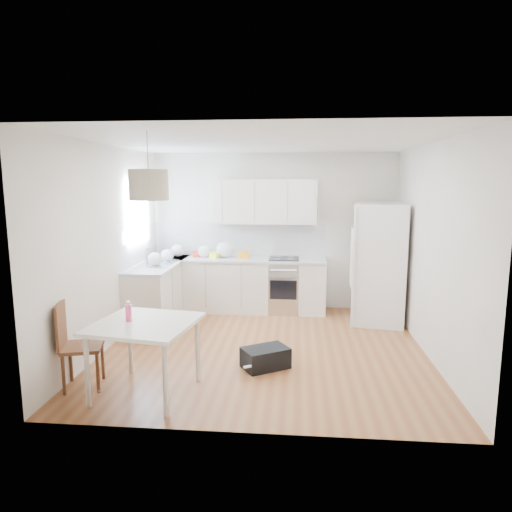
{
  "coord_description": "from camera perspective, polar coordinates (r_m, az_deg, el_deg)",
  "views": [
    {
      "loc": [
        0.41,
        -5.83,
        2.21
      ],
      "look_at": [
        -0.15,
        0.4,
        1.19
      ],
      "focal_mm": 32.0,
      "sensor_mm": 36.0,
      "label": 1
    }
  ],
  "objects": [
    {
      "name": "grocery_bag_c",
      "position": [
        7.85,
        -3.91,
        0.8
      ],
      "size": [
        0.31,
        0.26,
        0.28
      ],
      "primitive_type": "ellipsoid",
      "color": "white",
      "rests_on": "counter_back"
    },
    {
      "name": "pendant_lamp",
      "position": [
        4.67,
        -13.27,
        8.64
      ],
      "size": [
        0.44,
        0.44,
        0.3
      ],
      "primitive_type": "cylinder",
      "rotation": [
        0.0,
        0.0,
        -0.14
      ],
      "color": "#BBAF90",
      "rests_on": "ceiling"
    },
    {
      "name": "range_oven",
      "position": [
        7.84,
        3.5,
        -3.81
      ],
      "size": [
        0.5,
        0.61,
        0.88
      ],
      "primitive_type": null,
      "color": "silver",
      "rests_on": "floor"
    },
    {
      "name": "snack_red",
      "position": [
        8.01,
        -7.4,
        0.27
      ],
      "size": [
        0.16,
        0.13,
        0.1
      ],
      "primitive_type": "cube",
      "rotation": [
        0.0,
        0.0,
        0.29
      ],
      "color": "red",
      "rests_on": "counter_back"
    },
    {
      "name": "drink_bottle",
      "position": [
        4.93,
        -15.65,
        -6.67
      ],
      "size": [
        0.08,
        0.08,
        0.21
      ],
      "primitive_type": "cylinder",
      "rotation": [
        0.0,
        0.0,
        -0.29
      ],
      "color": "#EB4178",
      "rests_on": "dining_table"
    },
    {
      "name": "cabinets_left",
      "position": [
        7.58,
        -11.98,
        -4.45
      ],
      "size": [
        0.6,
        1.8,
        0.88
      ],
      "primitive_type": "cube",
      "color": "silver",
      "rests_on": "floor"
    },
    {
      "name": "ceiling",
      "position": [
        5.87,
        1.18,
        14.05
      ],
      "size": [
        4.2,
        4.2,
        0.0
      ],
      "primitive_type": "plane",
      "rotation": [
        3.14,
        0.0,
        0.0
      ],
      "color": "white",
      "rests_on": "wall_back"
    },
    {
      "name": "window_glassblock",
      "position": [
        7.43,
        -14.57,
        5.41
      ],
      "size": [
        0.02,
        1.0,
        1.0
      ],
      "primitive_type": "cube",
      "color": "#BFE0F9",
      "rests_on": "wall_left"
    },
    {
      "name": "dining_table",
      "position": [
        4.92,
        -13.74,
        -8.99
      ],
      "size": [
        1.13,
        1.13,
        0.78
      ],
      "rotation": [
        0.0,
        0.0,
        -0.15
      ],
      "color": "beige",
      "rests_on": "floor"
    },
    {
      "name": "refrigerator",
      "position": [
        7.46,
        15.15,
        -0.86
      ],
      "size": [
        1.01,
        1.05,
        1.88
      ],
      "primitive_type": null,
      "rotation": [
        0.0,
        0.0,
        -0.13
      ],
      "color": "white",
      "rests_on": "floor"
    },
    {
      "name": "wall_right",
      "position": [
        6.13,
        21.11,
        0.57
      ],
      "size": [
        0.0,
        4.2,
        4.2
      ],
      "primitive_type": "plane",
      "rotation": [
        1.57,
        0.0,
        -1.57
      ],
      "color": "beige",
      "rests_on": "floor"
    },
    {
      "name": "counter_left",
      "position": [
        7.48,
        -12.1,
        -1.03
      ],
      "size": [
        0.64,
        1.82,
        0.04
      ],
      "primitive_type": "cube",
      "color": "#B4B7BA",
      "rests_on": "cabinets_left"
    },
    {
      "name": "cabinets_back",
      "position": [
        7.9,
        -2.33,
        -3.7
      ],
      "size": [
        3.0,
        0.6,
        0.88
      ],
      "primitive_type": "cube",
      "color": "silver",
      "rests_on": "floor"
    },
    {
      "name": "wall_left",
      "position": [
        6.41,
        -17.96,
        1.09
      ],
      "size": [
        0.0,
        4.2,
        4.2
      ],
      "primitive_type": "plane",
      "rotation": [
        1.57,
        0.0,
        1.57
      ],
      "color": "beige",
      "rests_on": "floor"
    },
    {
      "name": "backsplash_back",
      "position": [
        8.05,
        -2.09,
        2.12
      ],
      "size": [
        3.0,
        0.01,
        0.58
      ],
      "primitive_type": "cube",
      "color": "white",
      "rests_on": "wall_back"
    },
    {
      "name": "floor",
      "position": [
        6.25,
        1.09,
        -11.45
      ],
      "size": [
        4.2,
        4.2,
        0.0
      ],
      "primitive_type": "plane",
      "color": "brown",
      "rests_on": "ground"
    },
    {
      "name": "snack_yellow",
      "position": [
        7.81,
        -5.26,
        0.08
      ],
      "size": [
        0.17,
        0.14,
        0.1
      ],
      "primitive_type": "cube",
      "rotation": [
        0.0,
        0.0,
        -0.44
      ],
      "color": "yellow",
      "rests_on": "counter_back"
    },
    {
      "name": "snack_orange",
      "position": [
        7.76,
        -1.51,
        0.14
      ],
      "size": [
        0.19,
        0.13,
        0.12
      ],
      "primitive_type": "cube",
      "rotation": [
        0.0,
        0.0,
        -0.1
      ],
      "color": "orange",
      "rests_on": "counter_back"
    },
    {
      "name": "gym_bag",
      "position": [
        5.61,
        1.18,
        -12.59
      ],
      "size": [
        0.63,
        0.57,
        0.24
      ],
      "primitive_type": "cube",
      "rotation": [
        0.0,
        0.0,
        0.55
      ],
      "color": "black",
      "rests_on": "floor"
    },
    {
      "name": "grocery_bag_d",
      "position": [
        7.66,
        -11.04,
        0.12
      ],
      "size": [
        0.21,
        0.18,
        0.19
      ],
      "primitive_type": "ellipsoid",
      "color": "white",
      "rests_on": "counter_back"
    },
    {
      "name": "counter_back",
      "position": [
        7.81,
        -2.35,
        -0.4
      ],
      "size": [
        3.02,
        0.64,
        0.04
      ],
      "primitive_type": "cube",
      "color": "#B4B7BA",
      "rests_on": "cabinets_back"
    },
    {
      "name": "dining_chair",
      "position": [
        5.33,
        -20.88,
        -10.32
      ],
      "size": [
        0.49,
        0.49,
        0.96
      ],
      "primitive_type": null,
      "rotation": [
        0.0,
        0.0,
        0.26
      ],
      "color": "#472B15",
      "rests_on": "floor"
    },
    {
      "name": "grocery_bag_e",
      "position": [
        7.28,
        -12.52,
        -0.36
      ],
      "size": [
        0.23,
        0.19,
        0.2
      ],
      "primitive_type": "ellipsoid",
      "color": "white",
      "rests_on": "counter_left"
    },
    {
      "name": "wall_back",
      "position": [
        7.99,
        2.19,
        3.07
      ],
      "size": [
        4.2,
        0.0,
        4.2
      ],
      "primitive_type": "plane",
      "rotation": [
        1.57,
        0.0,
        0.0
      ],
      "color": "beige",
      "rests_on": "floor"
    },
    {
      "name": "sink",
      "position": [
        7.44,
        -12.22,
        -0.98
      ],
      "size": [
        0.5,
        0.8,
        0.16
      ],
      "primitive_type": null,
      "color": "silver",
      "rests_on": "counter_left"
    },
    {
      "name": "grocery_bag_b",
      "position": [
        7.94,
        -6.48,
        0.61
      ],
      "size": [
        0.23,
        0.2,
        0.21
      ],
      "primitive_type": "ellipsoid",
      "color": "white",
      "rests_on": "counter_back"
    },
    {
      "name": "backsplash_left",
      "position": [
        7.53,
        -14.32,
        1.34
      ],
      "size": [
        0.01,
        1.8,
        0.58
      ],
      "primitive_type": "cube",
      "color": "white",
      "rests_on": "wall_left"
    },
    {
      "name": "grocery_bag_a",
      "position": [
        8.03,
        -9.8,
        0.66
      ],
      "size": [
        0.24,
        0.2,
        0.22
      ],
      "primitive_type": "ellipsoid",
      "color": "white",
      "rests_on": "counter_back"
    },
    {
      "name": "upper_cabinets",
      "position": [
        7.8,
        1.04,
        6.8
      ],
      "size": [
        1.7,
        0.32,
        0.75
      ],
      "primitive_type": "cube",
      "color": "silver",
      "rests_on": "wall_back"
    }
  ]
}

